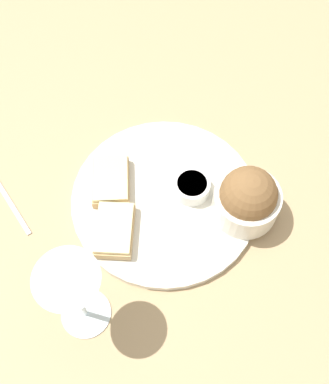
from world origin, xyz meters
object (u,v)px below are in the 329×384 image
salad_bowl (247,201)px  sauce_ramekin (192,187)px  cheese_toast_far (111,181)px  cheese_toast_near (114,230)px  fork (8,199)px  wine_glass (73,291)px

salad_bowl → sauce_ramekin: salad_bowl is taller
salad_bowl → cheese_toast_far: 0.24m
sauce_ramekin → cheese_toast_far: bearing=-85.4°
cheese_toast_near → fork: bearing=-99.5°
cheese_toast_far → cheese_toast_near: bearing=16.8°
cheese_toast_far → wine_glass: size_ratio=0.60×
cheese_toast_far → fork: 0.19m
salad_bowl → cheese_toast_far: salad_bowl is taller
salad_bowl → cheese_toast_far: (-0.01, -0.24, -0.03)m
wine_glass → sauce_ramekin: bearing=151.4°
wine_glass → fork: (-0.17, -0.19, -0.12)m
sauce_ramekin → cheese_toast_far: 0.14m
cheese_toast_near → wine_glass: (0.14, -0.02, 0.10)m
sauce_ramekin → wine_glass: size_ratio=0.36×
cheese_toast_far → wine_glass: 0.25m
wine_glass → salad_bowl: bearing=133.6°
cheese_toast_near → cheese_toast_far: size_ratio=0.97×
salad_bowl → fork: 0.42m
cheese_toast_far → wine_glass: (0.23, 0.01, 0.10)m
sauce_ramekin → wine_glass: wine_glass is taller
sauce_ramekin → cheese_toast_far: (0.01, -0.14, -0.00)m
salad_bowl → fork: (0.04, -0.42, -0.05)m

